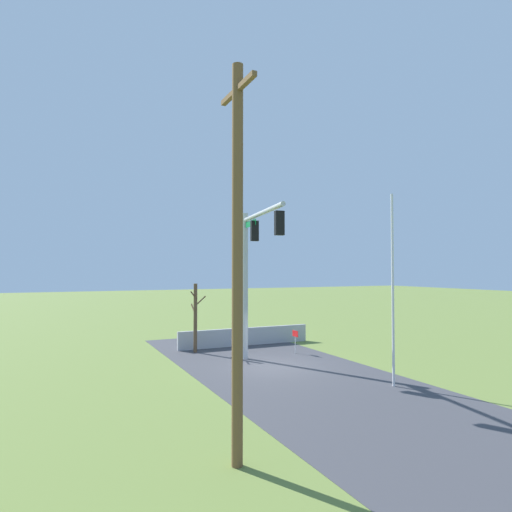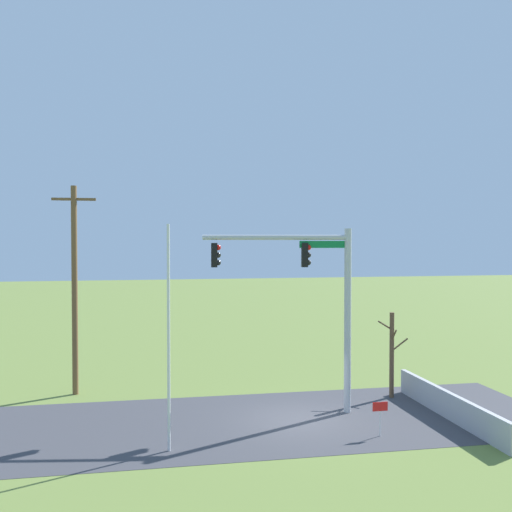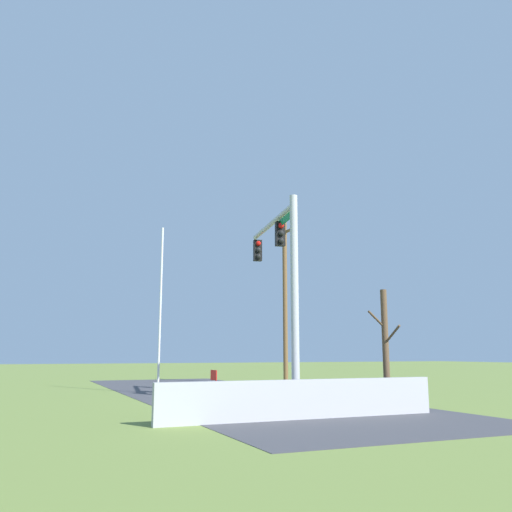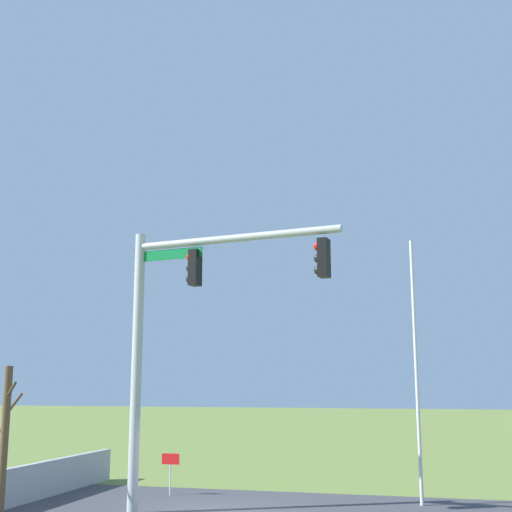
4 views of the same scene
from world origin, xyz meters
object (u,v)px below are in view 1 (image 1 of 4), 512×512
Objects in this scene: flagpole at (393,289)px; bare_tree at (195,317)px; utility_pole at (237,255)px; open_sign at (295,336)px; signal_mast at (253,258)px.

bare_tree is at bearing 26.07° from flagpole.
utility_pole reaches higher than open_sign.
open_sign is at bearing -117.93° from bare_tree.
utility_pole reaches higher than flagpole.
flagpole is 11.18m from bare_tree.
utility_pole is 14.27m from open_sign.
signal_mast is 6.83m from flagpole.
utility_pole is 7.63× the size of open_sign.
bare_tree is 5.51m from open_sign.
signal_mast is 0.99× the size of flagpole.
bare_tree is (9.91, 4.85, -1.79)m from flagpole.
signal_mast is 6.04× the size of open_sign.
bare_tree is at bearing 21.03° from signal_mast.
signal_mast is at bearing -26.58° from utility_pole.
utility_pole reaches higher than signal_mast.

